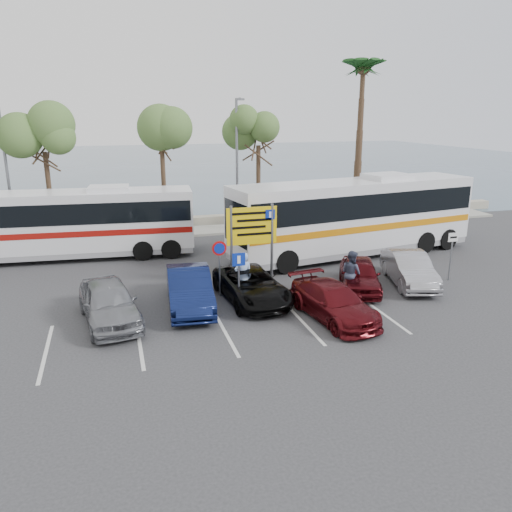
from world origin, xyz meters
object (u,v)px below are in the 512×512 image
object	(u,v)px
coach_bus_right	(354,219)
suv_black	(252,286)
street_lamp_right	(237,158)
car_maroon	(334,302)
pedestrian_far	(351,273)
car_blue	(189,289)
car_red	(360,274)
street_lamp_left	(6,164)
pedestrian_near	(243,276)
coach_bus_left	(76,226)
car_silver_b	(409,269)
direction_sign	(252,232)
car_silver_a	(109,302)

from	to	relation	value
coach_bus_right	suv_black	xyz separation A→B (m)	(-7.00, -5.00, -1.30)
street_lamp_right	car_maroon	world-z (taller)	street_lamp_right
coach_bus_right	pedestrian_far	xyz separation A→B (m)	(-2.86, -5.50, -1.00)
street_lamp_right	coach_bus_right	size ratio (longest dim) A/B	0.58
car_blue	car_red	world-z (taller)	car_blue
street_lamp_left	street_lamp_right	xyz separation A→B (m)	(13.00, 0.00, 0.00)
coach_bus_right	street_lamp_left	bearing A→B (deg)	158.14
suv_black	pedestrian_far	distance (m)	4.18
car_blue	car_red	bearing A→B (deg)	4.54
street_lamp_left	car_blue	world-z (taller)	street_lamp_left
street_lamp_right	car_maroon	size ratio (longest dim) A/B	1.82
street_lamp_left	car_maroon	world-z (taller)	street_lamp_left
car_blue	car_maroon	world-z (taller)	car_blue
coach_bus_right	pedestrian_near	world-z (taller)	coach_bus_right
coach_bus_left	car_maroon	distance (m)	14.58
pedestrian_near	street_lamp_left	bearing A→B (deg)	-52.06
coach_bus_right	car_silver_b	world-z (taller)	coach_bus_right
pedestrian_far	coach_bus_left	bearing A→B (deg)	35.48
coach_bus_right	direction_sign	bearing A→B (deg)	-153.05
car_maroon	pedestrian_far	distance (m)	2.71
car_silver_a	car_red	bearing A→B (deg)	-5.28
street_lamp_left	pedestrian_near	xyz separation A→B (m)	(10.21, -11.83, -3.60)
street_lamp_left	car_silver_b	xyz separation A→B (m)	(17.70, -12.02, -3.89)
street_lamp_left	suv_black	distance (m)	16.44
street_lamp_left	car_maroon	size ratio (longest dim) A/B	1.82
direction_sign	coach_bus_right	xyz separation A→B (m)	(6.50, 3.30, -0.48)
car_maroon	direction_sign	bearing A→B (deg)	106.08
direction_sign	car_red	distance (m)	4.94
car_red	suv_black	size ratio (longest dim) A/B	0.85
car_silver_a	car_red	xyz separation A→B (m)	(10.30, 0.61, -0.10)
suv_black	car_silver_b	bearing A→B (deg)	-4.33
coach_bus_left	car_silver_b	bearing A→B (deg)	-31.01
street_lamp_right	car_silver_a	xyz separation A→B (m)	(-8.00, -12.63, -3.83)
car_blue	pedestrian_far	distance (m)	6.66
street_lamp_right	pedestrian_far	world-z (taller)	street_lamp_right
car_silver_b	car_silver_a	bearing A→B (deg)	-161.80
street_lamp_left	car_red	distance (m)	19.85
car_silver_a	car_blue	world-z (taller)	car_silver_a
car_red	pedestrian_near	distance (m)	5.10
suv_black	pedestrian_near	distance (m)	0.49
direction_sign	pedestrian_far	size ratio (longest dim) A/B	1.90
coach_bus_right	car_blue	xyz separation A→B (m)	(-9.50, -5.00, -1.18)
coach_bus_right	car_blue	world-z (taller)	coach_bus_right
coach_bus_right	car_red	xyz separation A→B (m)	(-2.20, -5.00, -1.28)
direction_sign	car_silver_a	xyz separation A→B (m)	(-6.00, -2.31, -1.66)
car_silver_a	pedestrian_near	distance (m)	5.28
pedestrian_near	direction_sign	bearing A→B (deg)	-120.59
street_lamp_right	car_silver_a	world-z (taller)	street_lamp_right
car_blue	suv_black	distance (m)	2.50
street_lamp_right	coach_bus_left	world-z (taller)	street_lamp_right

